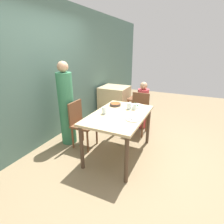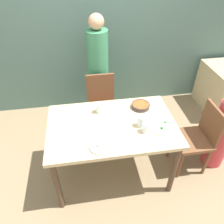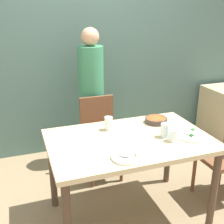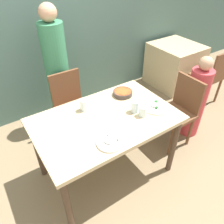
% 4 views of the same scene
% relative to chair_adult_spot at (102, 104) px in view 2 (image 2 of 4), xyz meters
% --- Properties ---
extents(ground_plane, '(10.00, 10.00, 0.00)m').
position_rel_chair_adult_spot_xyz_m(ground_plane, '(0.02, -0.76, -0.49)').
color(ground_plane, '#847051').
extents(wall_back, '(10.00, 0.06, 2.70)m').
position_rel_chair_adult_spot_xyz_m(wall_back, '(0.02, 0.76, 0.86)').
color(wall_back, '#4C6B60').
rests_on(wall_back, ground_plane).
extents(dining_table, '(1.33, 0.85, 0.78)m').
position_rel_chair_adult_spot_xyz_m(dining_table, '(0.02, -0.76, 0.20)').
color(dining_table, tan).
rests_on(dining_table, ground_plane).
extents(chair_adult_spot, '(0.40, 0.40, 0.88)m').
position_rel_chair_adult_spot_xyz_m(chair_adult_spot, '(0.00, 0.00, 0.00)').
color(chair_adult_spot, brown).
rests_on(chair_adult_spot, ground_plane).
extents(chair_child_spot, '(0.40, 0.40, 0.88)m').
position_rel_chair_adult_spot_xyz_m(chair_child_spot, '(1.02, -0.81, 0.00)').
color(chair_child_spot, brown).
rests_on(chair_child_spot, ground_plane).
extents(person_adult, '(0.29, 0.29, 1.59)m').
position_rel_chair_adult_spot_xyz_m(person_adult, '(-0.00, 0.32, 0.26)').
color(person_adult, '#387F56').
rests_on(person_adult, ground_plane).
extents(person_child, '(0.26, 0.26, 1.09)m').
position_rel_chair_adult_spot_xyz_m(person_child, '(1.33, -0.81, 0.01)').
color(person_child, '#C63D42').
rests_on(person_child, ground_plane).
extents(bowl_curry, '(0.21, 0.21, 0.05)m').
position_rel_chair_adult_spot_xyz_m(bowl_curry, '(0.39, -0.53, 0.31)').
color(bowl_curry, '#3D332D').
rests_on(bowl_curry, dining_table).
extents(plate_rice_adult, '(0.26, 0.26, 0.06)m').
position_rel_chair_adult_spot_xyz_m(plate_rice_adult, '(0.53, -0.89, 0.30)').
color(plate_rice_adult, white).
rests_on(plate_rice_adult, dining_table).
extents(plate_rice_child, '(0.23, 0.23, 0.05)m').
position_rel_chair_adult_spot_xyz_m(plate_rice_child, '(-0.12, -1.05, 0.30)').
color(plate_rice_child, white).
rests_on(plate_rice_child, dining_table).
extents(glass_water_tall, '(0.07, 0.07, 0.12)m').
position_rel_chair_adult_spot_xyz_m(glass_water_tall, '(-0.08, -0.54, 0.35)').
color(glass_water_tall, silver).
rests_on(glass_water_tall, dining_table).
extents(glass_water_short, '(0.07, 0.07, 0.12)m').
position_rel_chair_adult_spot_xyz_m(glass_water_short, '(0.31, -0.83, 0.35)').
color(glass_water_short, silver).
rests_on(glass_water_short, dining_table).
extents(glass_water_center, '(0.07, 0.07, 0.10)m').
position_rel_chair_adult_spot_xyz_m(glass_water_center, '(0.33, -0.92, 0.34)').
color(glass_water_center, silver).
rests_on(glass_water_center, dining_table).
extents(napkin_folded, '(0.14, 0.14, 0.01)m').
position_rel_chair_adult_spot_xyz_m(napkin_folded, '(-0.21, -0.76, 0.29)').
color(napkin_folded, white).
rests_on(napkin_folded, dining_table).
extents(fork_steel, '(0.18, 0.03, 0.01)m').
position_rel_chair_adult_spot_xyz_m(fork_steel, '(0.08, -0.59, 0.29)').
color(fork_steel, silver).
rests_on(fork_steel, dining_table).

